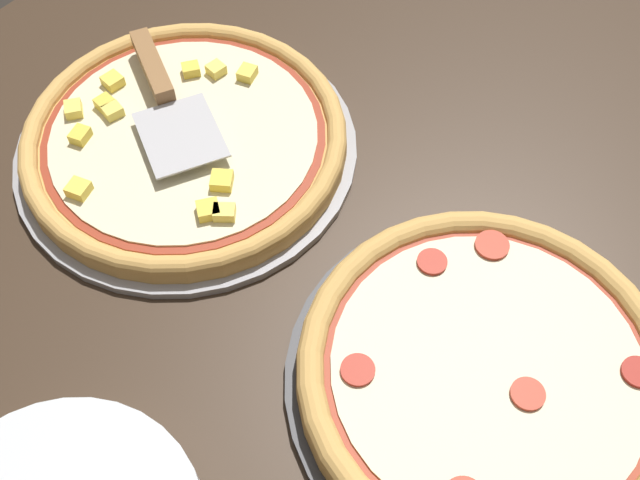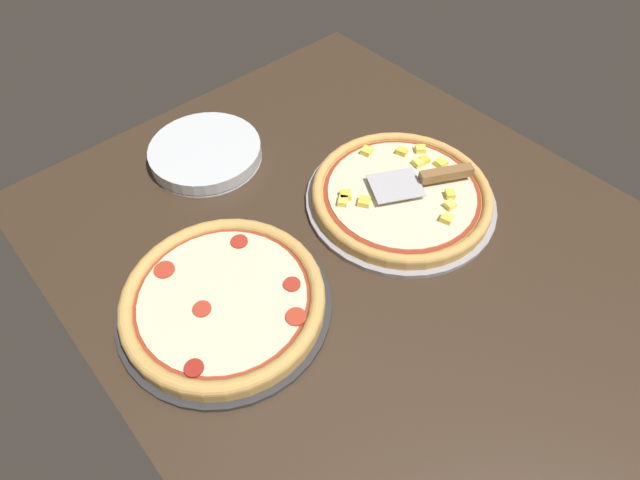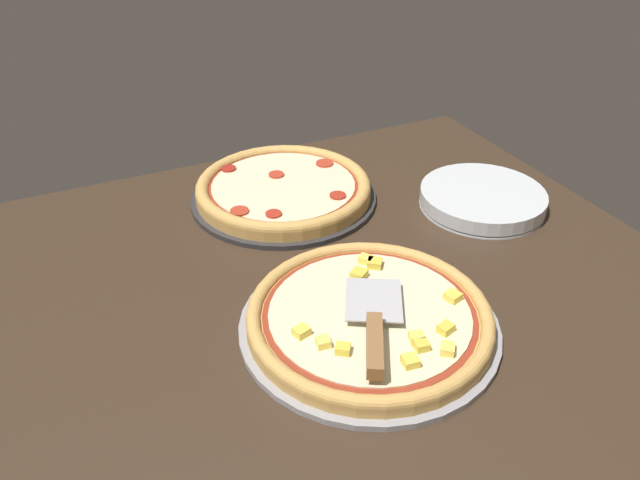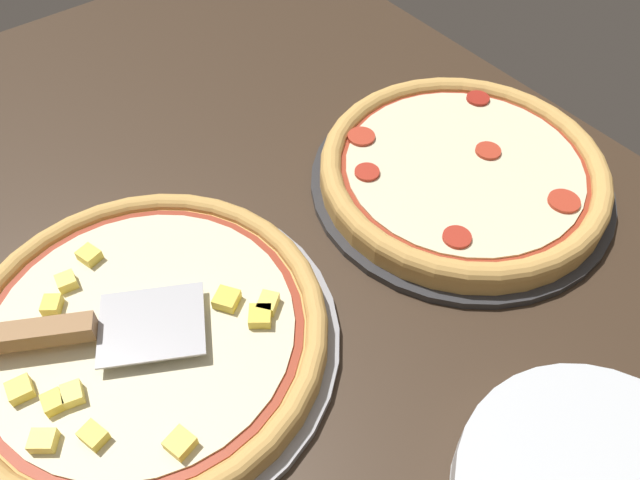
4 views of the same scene
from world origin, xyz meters
The scene contains 6 objects.
ground_plane centered at (0.00, 0.00, -1.80)cm, with size 126.13×102.04×3.60cm, color #38281C.
pizza_pan_front centered at (4.03, -13.70, 0.50)cm, with size 39.23×39.23×1.00cm, color #939399.
pizza_front centered at (4.05, -13.72, 2.44)cm, with size 36.88×36.88×3.39cm.
pizza_pan_back centered at (7.30, 28.14, 0.50)cm, with size 37.49×37.49×1.00cm, color #2D2D30.
pizza_back centered at (7.30, 28.13, 2.70)cm, with size 35.24×35.24×3.42cm.
serving_spatula centered at (1.53, -19.48, 5.13)cm, with size 14.80×21.22×2.00cm.
Camera 4 is at (40.78, -19.81, 55.70)cm, focal length 35.00 mm.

